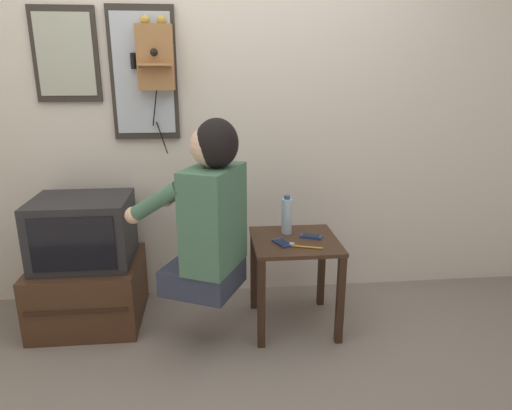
{
  "coord_description": "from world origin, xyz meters",
  "views": [
    {
      "loc": [
        -0.06,
        -1.88,
        1.47
      ],
      "look_at": [
        0.18,
        0.46,
        0.77
      ],
      "focal_mm": 32.0,
      "sensor_mm": 36.0,
      "label": 1
    }
  ],
  "objects_px": {
    "framed_picture": "(66,55)",
    "wall_mirror": "(144,74)",
    "television": "(83,231)",
    "person": "(209,212)",
    "cell_phone_held": "(282,243)",
    "water_bottle": "(287,216)",
    "toothbrush": "(304,246)",
    "wall_phone_antique": "(155,57)",
    "cell_phone_spare": "(311,236)"
  },
  "relations": [
    {
      "from": "person",
      "to": "wall_mirror",
      "type": "xyz_separation_m",
      "value": [
        -0.36,
        0.62,
        0.67
      ]
    },
    {
      "from": "framed_picture",
      "to": "wall_mirror",
      "type": "xyz_separation_m",
      "value": [
        0.43,
        -0.0,
        -0.11
      ]
    },
    {
      "from": "water_bottle",
      "to": "toothbrush",
      "type": "distance_m",
      "value": 0.26
    },
    {
      "from": "wall_mirror",
      "to": "cell_phone_spare",
      "type": "height_order",
      "value": "wall_mirror"
    },
    {
      "from": "cell_phone_held",
      "to": "water_bottle",
      "type": "bearing_deg",
      "value": 49.69
    },
    {
      "from": "person",
      "to": "toothbrush",
      "type": "distance_m",
      "value": 0.55
    },
    {
      "from": "television",
      "to": "water_bottle",
      "type": "relative_size",
      "value": 2.34
    },
    {
      "from": "television",
      "to": "toothbrush",
      "type": "relative_size",
      "value": 3.08
    },
    {
      "from": "television",
      "to": "wall_mirror",
      "type": "xyz_separation_m",
      "value": [
        0.36,
        0.29,
        0.86
      ]
    },
    {
      "from": "television",
      "to": "toothbrush",
      "type": "distance_m",
      "value": 1.27
    },
    {
      "from": "framed_picture",
      "to": "cell_phone_spare",
      "type": "distance_m",
      "value": 1.76
    },
    {
      "from": "wall_mirror",
      "to": "cell_phone_spare",
      "type": "distance_m",
      "value": 1.37
    },
    {
      "from": "toothbrush",
      "to": "water_bottle",
      "type": "bearing_deg",
      "value": 31.94
    },
    {
      "from": "wall_mirror",
      "to": "television",
      "type": "bearing_deg",
      "value": -141.14
    },
    {
      "from": "television",
      "to": "water_bottle",
      "type": "bearing_deg",
      "value": -2.89
    },
    {
      "from": "wall_phone_antique",
      "to": "framed_picture",
      "type": "distance_m",
      "value": 0.51
    },
    {
      "from": "television",
      "to": "wall_phone_antique",
      "type": "height_order",
      "value": "wall_phone_antique"
    },
    {
      "from": "television",
      "to": "wall_phone_antique",
      "type": "bearing_deg",
      "value": 29.77
    },
    {
      "from": "framed_picture",
      "to": "water_bottle",
      "type": "distance_m",
      "value": 1.58
    },
    {
      "from": "television",
      "to": "water_bottle",
      "type": "xyz_separation_m",
      "value": [
        1.18,
        -0.06,
        0.07
      ]
    },
    {
      "from": "water_bottle",
      "to": "toothbrush",
      "type": "relative_size",
      "value": 1.32
    },
    {
      "from": "television",
      "to": "toothbrush",
      "type": "height_order",
      "value": "television"
    },
    {
      "from": "television",
      "to": "cell_phone_spare",
      "type": "relative_size",
      "value": 3.91
    },
    {
      "from": "framed_picture",
      "to": "toothbrush",
      "type": "distance_m",
      "value": 1.74
    },
    {
      "from": "person",
      "to": "cell_phone_held",
      "type": "xyz_separation_m",
      "value": [
        0.4,
        0.1,
        -0.22
      ]
    },
    {
      "from": "cell_phone_held",
      "to": "cell_phone_spare",
      "type": "distance_m",
      "value": 0.2
    },
    {
      "from": "person",
      "to": "cell_phone_spare",
      "type": "distance_m",
      "value": 0.65
    },
    {
      "from": "person",
      "to": "toothbrush",
      "type": "bearing_deg",
      "value": -60.7
    },
    {
      "from": "person",
      "to": "cell_phone_spare",
      "type": "height_order",
      "value": "person"
    },
    {
      "from": "cell_phone_spare",
      "to": "toothbrush",
      "type": "distance_m",
      "value": 0.17
    },
    {
      "from": "wall_mirror",
      "to": "cell_phone_held",
      "type": "xyz_separation_m",
      "value": [
        0.76,
        -0.52,
        -0.89
      ]
    },
    {
      "from": "cell_phone_held",
      "to": "water_bottle",
      "type": "distance_m",
      "value": 0.2
    },
    {
      "from": "television",
      "to": "water_bottle",
      "type": "height_order",
      "value": "water_bottle"
    },
    {
      "from": "television",
      "to": "toothbrush",
      "type": "xyz_separation_m",
      "value": [
        1.23,
        -0.3,
        -0.03
      ]
    },
    {
      "from": "television",
      "to": "cell_phone_held",
      "type": "relative_size",
      "value": 3.91
    },
    {
      "from": "person",
      "to": "cell_phone_held",
      "type": "distance_m",
      "value": 0.47
    },
    {
      "from": "person",
      "to": "water_bottle",
      "type": "height_order",
      "value": "person"
    },
    {
      "from": "wall_mirror",
      "to": "cell_phone_held",
      "type": "relative_size",
      "value": 5.55
    },
    {
      "from": "cell_phone_held",
      "to": "toothbrush",
      "type": "distance_m",
      "value": 0.13
    },
    {
      "from": "cell_phone_held",
      "to": "cell_phone_spare",
      "type": "relative_size",
      "value": 1.0
    },
    {
      "from": "television",
      "to": "framed_picture",
      "type": "height_order",
      "value": "framed_picture"
    },
    {
      "from": "cell_phone_spare",
      "to": "cell_phone_held",
      "type": "bearing_deg",
      "value": 138.31
    },
    {
      "from": "wall_mirror",
      "to": "framed_picture",
      "type": "bearing_deg",
      "value": 179.59
    },
    {
      "from": "framed_picture",
      "to": "toothbrush",
      "type": "height_order",
      "value": "framed_picture"
    },
    {
      "from": "framed_picture",
      "to": "person",
      "type": "bearing_deg",
      "value": -38.06
    },
    {
      "from": "wall_phone_antique",
      "to": "toothbrush",
      "type": "bearing_deg",
      "value": -34.79
    },
    {
      "from": "wall_phone_antique",
      "to": "cell_phone_held",
      "type": "distance_m",
      "value": 1.29
    },
    {
      "from": "person",
      "to": "television",
      "type": "distance_m",
      "value": 0.82
    },
    {
      "from": "wall_phone_antique",
      "to": "cell_phone_spare",
      "type": "xyz_separation_m",
      "value": [
        0.86,
        -0.4,
        -0.99
      ]
    },
    {
      "from": "toothbrush",
      "to": "wall_phone_antique",
      "type": "bearing_deg",
      "value": 73.81
    }
  ]
}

